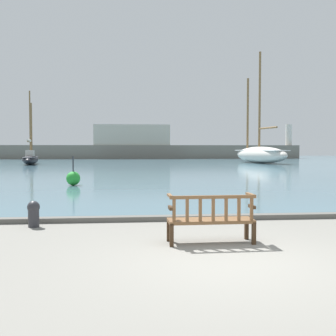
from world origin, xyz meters
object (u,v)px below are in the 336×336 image
Objects in this scene: sailboat_mid_starboard at (260,154)px; mooring_bollard at (34,213)px; sailboat_far_port at (30,158)px; channel_buoy at (73,178)px; park_bench at (211,218)px.

sailboat_mid_starboard is 40.36m from mooring_bollard.
sailboat_far_port reaches higher than channel_buoy.
sailboat_mid_starboard is at bearing 2.66° from sailboat_far_port.
channel_buoy is (-17.42, -26.77, -0.76)m from sailboat_mid_starboard.
sailboat_far_port is at bearing 102.61° from mooring_bollard.
channel_buoy is at bearing 91.98° from mooring_bollard.
sailboat_far_port is 26.71m from channel_buoy.
channel_buoy is at bearing -73.51° from sailboat_far_port.
park_bench reaches higher than mooring_bollard.
channel_buoy is (-0.34, 9.79, 0.08)m from mooring_bollard.
sailboat_mid_starboard reaches higher than mooring_bollard.
sailboat_far_port is 25.03m from sailboat_mid_starboard.
park_bench is 4.16m from mooring_bollard.
sailboat_far_port is at bearing 107.21° from park_bench.
sailboat_mid_starboard is at bearing 64.95° from mooring_bollard.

